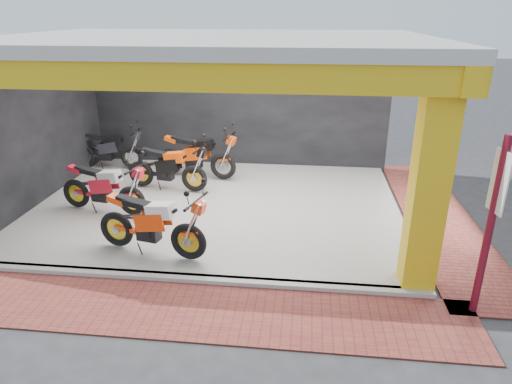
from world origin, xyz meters
TOP-DOWN VIEW (x-y plane):
  - ground at (0.00, 0.00)m, footprint 80.00×80.00m
  - showroom_floor at (0.00, 2.00)m, footprint 8.00×6.00m
  - showroom_ceiling at (0.00, 2.00)m, footprint 8.40×6.40m
  - back_wall at (0.00, 5.10)m, footprint 8.20×0.20m
  - left_wall at (-4.10, 2.00)m, footprint 0.20×6.20m
  - corner_column at (3.75, -0.75)m, footprint 0.50×0.50m
  - header_beam_front at (0.00, -1.00)m, footprint 8.40×0.30m
  - header_beam_right at (4.00, 2.00)m, footprint 0.30×6.40m
  - floor_kerb at (0.00, -1.02)m, footprint 8.00×0.20m
  - paver_front at (0.00, -1.80)m, footprint 9.00×1.40m
  - paver_right at (4.80, 2.00)m, footprint 1.40×7.00m
  - signpost at (4.47, -1.34)m, footprint 0.11×0.37m
  - moto_hero at (-0.01, -0.50)m, footprint 2.36×1.30m
  - moto_row_a at (-1.66, 1.17)m, footprint 2.25×1.19m
  - moto_row_b at (-0.15, 3.58)m, footprint 2.40×1.21m
  - moto_row_c at (-0.68, 2.66)m, footprint 2.24×1.11m
  - moto_row_d at (-2.80, 4.18)m, footprint 2.07×0.83m

SIDE VIEW (x-z plane):
  - ground at x=0.00m, z-range 0.00..0.00m
  - paver_front at x=0.00m, z-range 0.00..0.03m
  - paver_right at x=4.80m, z-range 0.00..0.03m
  - showroom_floor at x=0.00m, z-range 0.00..0.10m
  - floor_kerb at x=0.00m, z-range 0.00..0.10m
  - moto_row_d at x=-2.80m, z-range 0.10..1.35m
  - moto_row_a at x=-1.66m, z-range 0.10..1.40m
  - moto_row_c at x=-0.68m, z-range 0.10..1.41m
  - moto_hero at x=-0.01m, z-range 0.10..1.47m
  - moto_row_b at x=-0.15m, z-range 0.10..1.50m
  - signpost at x=4.47m, z-range 0.13..2.81m
  - back_wall at x=0.00m, z-range 0.00..3.50m
  - left_wall at x=-4.10m, z-range 0.00..3.50m
  - corner_column at x=3.75m, z-range 0.00..3.50m
  - header_beam_front at x=0.00m, z-range 3.10..3.50m
  - header_beam_right at x=4.00m, z-range 3.10..3.50m
  - showroom_ceiling at x=0.00m, z-range 3.50..3.70m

